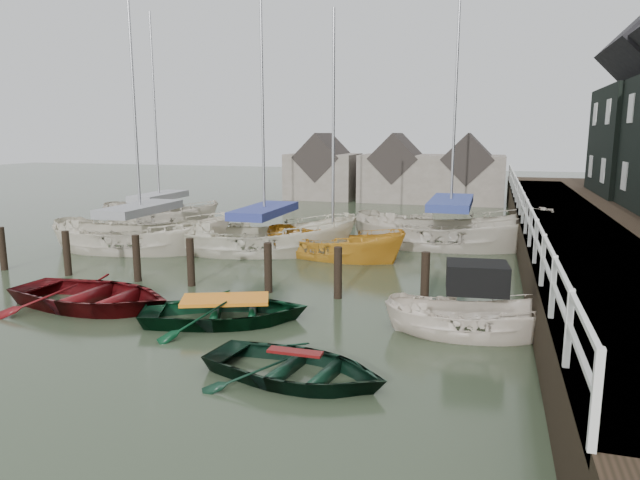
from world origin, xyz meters
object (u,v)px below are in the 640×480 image
(rowboat_green, at_px, (226,322))
(sailboat_d, at_px, (449,245))
(rowboat_red, at_px, (93,307))
(motorboat, at_px, (474,330))
(sailboat_c, at_px, (333,256))
(rowboat_dkgreen, at_px, (295,379))
(sailboat_e, at_px, (161,225))
(sailboat_b, at_px, (265,251))
(sailboat_a, at_px, (143,249))

(rowboat_green, distance_m, sailboat_d, 11.58)
(rowboat_red, xyz_separation_m, rowboat_green, (3.74, -0.07, 0.00))
(rowboat_red, relative_size, motorboat, 1.11)
(sailboat_c, bearing_deg, rowboat_dkgreen, -154.59)
(sailboat_d, xyz_separation_m, sailboat_e, (-13.55, 1.13, 0.01))
(sailboat_d, relative_size, sailboat_e, 1.06)
(rowboat_dkgreen, bearing_deg, sailboat_b, 33.85)
(rowboat_dkgreen, bearing_deg, sailboat_d, 1.39)
(motorboat, distance_m, sailboat_e, 18.50)
(rowboat_red, xyz_separation_m, motorboat, (9.34, 0.70, 0.11))
(rowboat_green, bearing_deg, sailboat_e, 16.20)
(sailboat_c, bearing_deg, sailboat_d, -38.06)
(sailboat_a, distance_m, sailboat_e, 5.80)
(motorboat, distance_m, sailboat_a, 13.63)
(sailboat_c, height_order, sailboat_d, sailboat_d)
(rowboat_red, bearing_deg, sailboat_a, 28.24)
(sailboat_b, distance_m, sailboat_d, 7.17)
(rowboat_green, height_order, sailboat_a, sailboat_a)
(rowboat_green, height_order, sailboat_e, sailboat_e)
(rowboat_red, xyz_separation_m, rowboat_dkgreen, (6.34, -2.58, 0.00))
(sailboat_a, height_order, sailboat_c, sailboat_a)
(rowboat_red, bearing_deg, rowboat_green, -87.05)
(sailboat_d, bearing_deg, rowboat_red, 140.27)
(rowboat_green, relative_size, sailboat_b, 0.31)
(sailboat_b, distance_m, sailboat_c, 2.60)
(rowboat_green, distance_m, sailboat_a, 9.43)
(rowboat_red, relative_size, rowboat_green, 1.16)
(sailboat_a, height_order, sailboat_e, sailboat_e)
(rowboat_green, bearing_deg, sailboat_a, 23.63)
(rowboat_dkgreen, xyz_separation_m, sailboat_e, (-11.81, 14.37, 0.06))
(sailboat_a, xyz_separation_m, sailboat_d, (11.04, 4.09, -0.00))
(motorboat, height_order, sailboat_b, sailboat_b)
(rowboat_red, distance_m, sailboat_c, 8.69)
(rowboat_green, xyz_separation_m, sailboat_a, (-6.70, 6.64, 0.06))
(motorboat, xyz_separation_m, sailboat_a, (-12.30, 5.87, -0.05))
(sailboat_d, bearing_deg, sailboat_c, 125.75)
(rowboat_red, height_order, motorboat, motorboat)
(sailboat_a, xyz_separation_m, sailboat_b, (4.57, 1.00, 0.00))
(motorboat, relative_size, sailboat_b, 0.32)
(sailboat_d, bearing_deg, sailboat_a, 107.75)
(rowboat_red, relative_size, sailboat_b, 0.36)
(sailboat_c, distance_m, sailboat_d, 4.93)
(rowboat_green, xyz_separation_m, sailboat_c, (0.47, 7.67, 0.01))
(rowboat_red, relative_size, rowboat_dkgreen, 1.29)
(motorboat, bearing_deg, rowboat_red, 88.91)
(sailboat_c, bearing_deg, rowboat_green, -169.91)
(rowboat_dkgreen, relative_size, sailboat_c, 0.36)
(rowboat_red, distance_m, sailboat_a, 7.21)
(sailboat_d, distance_m, sailboat_e, 13.60)
(rowboat_red, bearing_deg, sailboat_c, -24.97)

